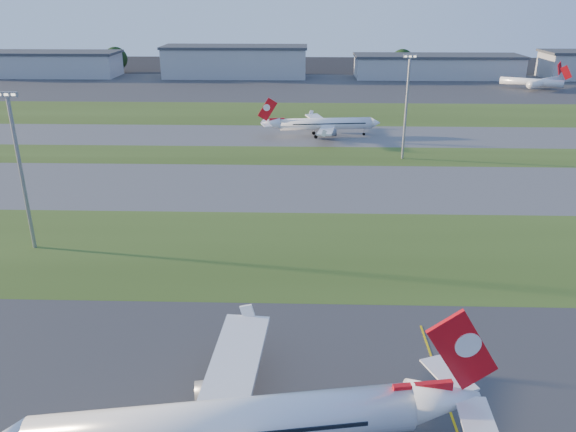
{
  "coord_description": "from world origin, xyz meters",
  "views": [
    {
      "loc": [
        -10.13,
        -31.79,
        39.7
      ],
      "look_at": [
        -12.58,
        49.95,
        7.0
      ],
      "focal_mm": 35.0,
      "sensor_mm": 36.0,
      "label": 1
    }
  ],
  "objects_px": {
    "light_mast_west": "(19,162)",
    "light_mast_centre": "(407,101)",
    "airliner_taxiing": "(324,124)",
    "mini_jet_near": "(544,82)",
    "mini_jet_far": "(532,82)",
    "airliner_parked": "(230,424)"
  },
  "relations": [
    {
      "from": "airliner_taxiing",
      "to": "mini_jet_far",
      "type": "relative_size",
      "value": 1.24
    },
    {
      "from": "airliner_parked",
      "to": "mini_jet_near",
      "type": "height_order",
      "value": "airliner_parked"
    },
    {
      "from": "airliner_parked",
      "to": "light_mast_centre",
      "type": "height_order",
      "value": "light_mast_centre"
    },
    {
      "from": "mini_jet_near",
      "to": "mini_jet_far",
      "type": "height_order",
      "value": "same"
    },
    {
      "from": "mini_jet_far",
      "to": "light_mast_centre",
      "type": "distance_m",
      "value": 134.77
    },
    {
      "from": "airliner_parked",
      "to": "mini_jet_far",
      "type": "bearing_deg",
      "value": 54.41
    },
    {
      "from": "mini_jet_near",
      "to": "light_mast_centre",
      "type": "relative_size",
      "value": 0.86
    },
    {
      "from": "mini_jet_far",
      "to": "light_mast_west",
      "type": "distance_m",
      "value": 221.59
    },
    {
      "from": "airliner_parked",
      "to": "light_mast_west",
      "type": "distance_m",
      "value": 60.32
    },
    {
      "from": "light_mast_west",
      "to": "airliner_taxiing",
      "type": "bearing_deg",
      "value": 57.44
    },
    {
      "from": "airliner_parked",
      "to": "light_mast_centre",
      "type": "distance_m",
      "value": 106.39
    },
    {
      "from": "airliner_parked",
      "to": "light_mast_west",
      "type": "xyz_separation_m",
      "value": [
        -38.66,
        45.15,
        10.29
      ]
    },
    {
      "from": "light_mast_west",
      "to": "mini_jet_far",
      "type": "bearing_deg",
      "value": 49.44
    },
    {
      "from": "mini_jet_far",
      "to": "mini_jet_near",
      "type": "bearing_deg",
      "value": 31.05
    },
    {
      "from": "airliner_taxiing",
      "to": "light_mast_west",
      "type": "height_order",
      "value": "light_mast_west"
    },
    {
      "from": "light_mast_centre",
      "to": "airliner_taxiing",
      "type": "bearing_deg",
      "value": 129.61
    },
    {
      "from": "mini_jet_far",
      "to": "light_mast_west",
      "type": "relative_size",
      "value": 1.04
    },
    {
      "from": "light_mast_west",
      "to": "light_mast_centre",
      "type": "relative_size",
      "value": 1.0
    },
    {
      "from": "mini_jet_near",
      "to": "mini_jet_far",
      "type": "xyz_separation_m",
      "value": [
        -5.68,
        -0.71,
        0.0
      ]
    },
    {
      "from": "airliner_taxiing",
      "to": "mini_jet_near",
      "type": "relative_size",
      "value": 1.5
    },
    {
      "from": "mini_jet_near",
      "to": "light_mast_centre",
      "type": "xyz_separation_m",
      "value": [
        -79.58,
        -112.82,
        11.53
      ]
    },
    {
      "from": "mini_jet_near",
      "to": "light_mast_west",
      "type": "distance_m",
      "value": 225.85
    }
  ]
}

